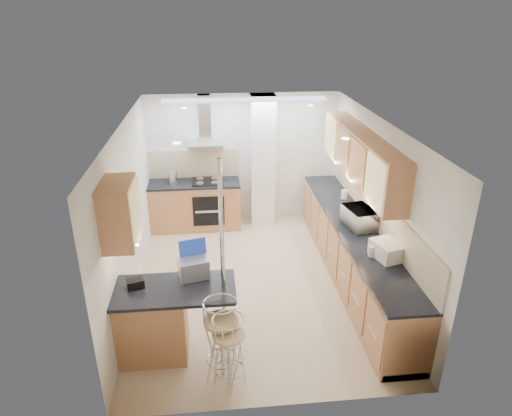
{
  "coord_description": "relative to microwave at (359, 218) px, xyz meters",
  "views": [
    {
      "loc": [
        -0.61,
        -5.98,
        3.94
      ],
      "look_at": [
        0.02,
        0.2,
        1.18
      ],
      "focal_mm": 32.0,
      "sensor_mm": 36.0,
      "label": 1
    }
  ],
  "objects": [
    {
      "name": "bar_stool_end",
      "position": [
        -2.04,
        -1.97,
        -0.61
      ],
      "size": [
        0.49,
        0.49,
        0.91
      ],
      "primitive_type": null,
      "rotation": [
        0.0,
        0.0,
        1.17
      ],
      "color": "tan",
      "rests_on": "ground"
    },
    {
      "name": "bread_bin",
      "position": [
        0.09,
        -0.92,
        -0.04
      ],
      "size": [
        0.43,
        0.49,
        0.22
      ],
      "primitive_type": "cube",
      "rotation": [
        0.0,
        0.0,
        0.28
      ],
      "color": "#F0E3D0",
      "rests_on": "right_counter"
    },
    {
      "name": "kettle",
      "position": [
        -2.87,
        2.11,
        -0.03
      ],
      "size": [
        0.16,
        0.16,
        0.24
      ],
      "primitive_type": "cylinder",
      "color": "silver",
      "rests_on": "back_counter"
    },
    {
      "name": "peninsula",
      "position": [
        -2.66,
        -1.39,
        -0.59
      ],
      "size": [
        1.47,
        0.72,
        0.94
      ],
      "color": "#BD764B",
      "rests_on": "ground"
    },
    {
      "name": "jar_c",
      "position": [
        0.04,
        0.08,
        -0.04
      ],
      "size": [
        0.18,
        0.18,
        0.22
      ],
      "primitive_type": "cylinder",
      "rotation": [
        0.0,
        0.0,
        0.36
      ],
      "color": "beige",
      "rests_on": "right_counter"
    },
    {
      "name": "laptop",
      "position": [
        -2.42,
        -1.16,
        -0.01
      ],
      "size": [
        0.4,
        0.34,
        0.24
      ],
      "primitive_type": "cube",
      "rotation": [
        0.0,
        0.0,
        0.25
      ],
      "color": "#9FA1A7",
      "rests_on": "peninsula"
    },
    {
      "name": "jar_b",
      "position": [
        0.09,
        1.1,
        -0.08
      ],
      "size": [
        0.12,
        0.12,
        0.15
      ],
      "primitive_type": "cylinder",
      "rotation": [
        0.0,
        0.0,
        0.14
      ],
      "color": "#F0E3D0",
      "rests_on": "right_counter"
    },
    {
      "name": "microwave",
      "position": [
        0.0,
        0.0,
        0.0
      ],
      "size": [
        0.47,
        0.6,
        0.3
      ],
      "primitive_type": "imported",
      "rotation": [
        0.0,
        0.0,
        1.77
      ],
      "color": "silver",
      "rests_on": "right_counter"
    },
    {
      "name": "bag",
      "position": [
        -3.08,
        -1.32,
        -0.08
      ],
      "size": [
        0.23,
        0.19,
        0.11
      ],
      "primitive_type": "cube",
      "rotation": [
        0.0,
        0.0,
        0.27
      ],
      "color": "black",
      "rests_on": "peninsula"
    },
    {
      "name": "ground",
      "position": [
        -1.54,
        0.06,
        -1.07
      ],
      "size": [
        4.8,
        4.8,
        0.0
      ],
      "primitive_type": "plane",
      "color": "tan",
      "rests_on": "ground"
    },
    {
      "name": "jar_d",
      "position": [
        -0.09,
        -0.86,
        -0.08
      ],
      "size": [
        0.12,
        0.12,
        0.14
      ],
      "primitive_type": "cylinder",
      "rotation": [
        0.0,
        0.0,
        -0.26
      ],
      "color": "silver",
      "rests_on": "right_counter"
    },
    {
      "name": "right_counter",
      "position": [
        -0.04,
        0.06,
        -0.61
      ],
      "size": [
        0.63,
        4.4,
        0.92
      ],
      "color": "#BD764B",
      "rests_on": "ground"
    },
    {
      "name": "bar_stool_near",
      "position": [
        -2.12,
        -1.82,
        -0.56
      ],
      "size": [
        0.42,
        0.42,
        1.01
      ],
      "primitive_type": null,
      "rotation": [
        0.0,
        0.0,
        0.02
      ],
      "color": "tan",
      "rests_on": "ground"
    },
    {
      "name": "room_shell",
      "position": [
        -1.21,
        0.43,
        0.47
      ],
      "size": [
        3.64,
        4.84,
        2.51
      ],
      "color": "silver",
      "rests_on": "ground"
    },
    {
      "name": "back_counter",
      "position": [
        -2.49,
        2.16,
        -0.61
      ],
      "size": [
        1.7,
        0.63,
        0.92
      ],
      "color": "#BD764B",
      "rests_on": "ground"
    },
    {
      "name": "jar_a",
      "position": [
        -0.02,
        0.33,
        -0.07
      ],
      "size": [
        0.14,
        0.14,
        0.16
      ],
      "primitive_type": "cylinder",
      "rotation": [
        0.0,
        0.0,
        -0.18
      ],
      "color": "#F0E3D0",
      "rests_on": "right_counter"
    }
  ]
}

